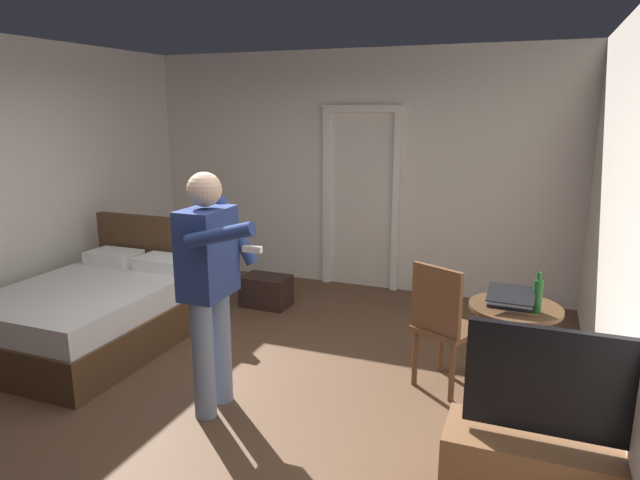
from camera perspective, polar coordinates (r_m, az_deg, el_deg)
The scene contains 11 objects.
ground_plane at distance 4.43m, azimuth -8.93°, elevation -15.13°, with size 6.31×6.31×0.00m, color brown.
wall_back at distance 6.62m, azimuth 3.46°, elevation 7.05°, with size 5.31×0.12×2.75m, color silver.
doorway_frame at distance 6.53m, azimuth 4.23°, elevation 5.61°, with size 0.93×0.08×2.13m.
bed at distance 5.51m, azimuth -21.57°, elevation -6.64°, with size 1.38×1.91×1.02m.
tv_flatscreen at distance 3.32m, azimuth 23.04°, elevation -20.75°, with size 1.14×0.40×1.06m.
side_table at distance 4.39m, azimuth 19.11°, elevation -9.15°, with size 0.66×0.66×0.70m.
laptop at distance 4.26m, azimuth 18.94°, elevation -5.85°, with size 0.33×0.34×0.17m.
bottle_on_table at distance 4.20m, azimuth 21.34°, elevation -5.29°, with size 0.06×0.06×0.29m.
wooden_chair at distance 4.30m, azimuth 12.42°, elevation -8.18°, with size 0.56×0.56×0.99m.
person_blue_shirt at distance 3.86m, azimuth -11.17°, elevation -3.77°, with size 0.67×0.56×1.70m.
suitcase_dark at distance 6.09m, azimuth -5.52°, elevation -5.20°, with size 0.50×0.34×0.33m, color black.
Camera 1 is at (2.01, -3.34, 2.11)m, focal length 31.32 mm.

